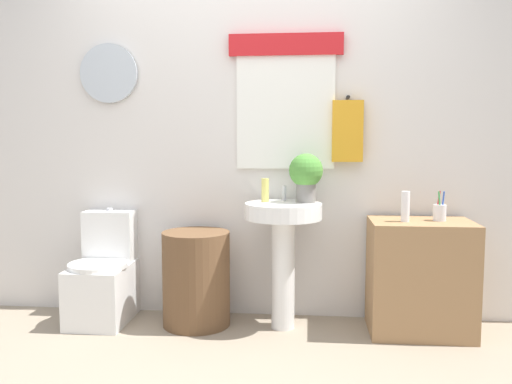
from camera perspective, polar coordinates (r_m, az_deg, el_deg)
back_wall at (r=3.69m, az=-0.68°, el=7.06°), size 4.40×0.18×2.60m
toilet at (r=3.79m, az=-15.83°, el=-8.85°), size 0.38×0.51×0.74m
laundry_hamper at (r=3.57m, az=-6.36°, el=-9.11°), size 0.44×0.44×0.62m
pedestal_sink at (r=3.43m, az=2.90°, el=-4.71°), size 0.49×0.49×0.81m
faucet at (r=3.51m, az=3.02°, el=-0.14°), size 0.03×0.03×0.10m
wooden_cabinet at (r=3.55m, az=17.01°, el=-8.62°), size 0.63×0.44×0.71m
soap_bottle at (r=3.45m, az=0.98°, el=0.19°), size 0.05×0.05×0.15m
potted_plant at (r=3.44m, az=5.32°, el=1.91°), size 0.22×0.22×0.31m
lotion_bottle at (r=3.41m, az=15.56°, el=-1.49°), size 0.05×0.05×0.19m
toothbrush_cup at (r=3.52m, az=18.90°, el=-2.03°), size 0.08×0.08×0.19m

